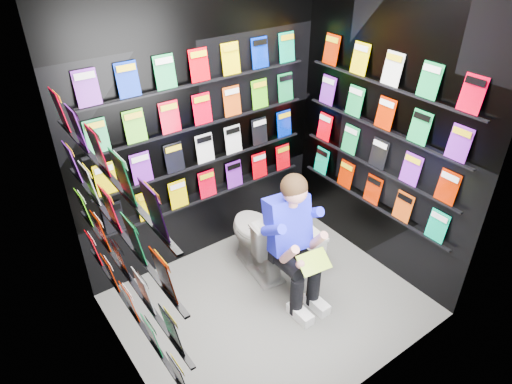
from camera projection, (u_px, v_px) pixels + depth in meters
floor at (270, 305)px, 3.96m from camera, size 2.40×2.40×0.00m
wall_back at (202, 128)px, 3.94m from camera, size 2.40×0.04×2.60m
wall_front at (380, 248)px, 2.58m from camera, size 2.40×0.04×2.60m
wall_left at (110, 237)px, 2.67m from camera, size 0.04×2.00×2.60m
wall_right at (384, 134)px, 3.86m from camera, size 0.04×2.00×2.60m
comics_back at (203, 129)px, 3.92m from camera, size 2.10×0.06×1.37m
comics_left at (115, 234)px, 2.68m from camera, size 0.06×1.70×1.37m
comics_right at (382, 134)px, 3.84m from camera, size 0.06×1.70×1.37m
toilet at (259, 237)px, 4.17m from camera, size 0.52×0.80×0.73m
longbox at (301, 247)px, 4.36m from camera, size 0.27×0.46×0.33m
longbox_lid at (302, 232)px, 4.26m from camera, size 0.29×0.48×0.03m
reader at (286, 223)px, 3.71m from camera, size 0.57×0.76×1.30m
held_comic at (314, 262)px, 3.56m from camera, size 0.28×0.19×0.11m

